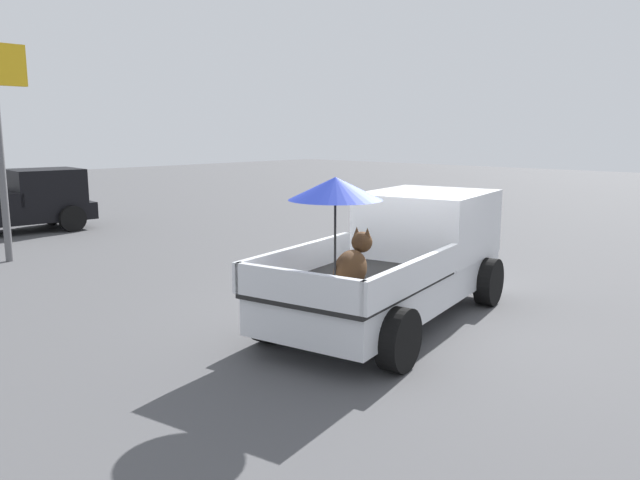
# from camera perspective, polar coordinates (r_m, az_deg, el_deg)

# --- Properties ---
(ground_plane) EXTENTS (80.00, 80.00, 0.00)m
(ground_plane) POSITION_cam_1_polar(r_m,az_deg,el_deg) (9.75, 6.43, -7.43)
(ground_plane) COLOR #4C4C4F
(pickup_truck_main) EXTENTS (5.30, 2.95, 2.36)m
(pickup_truck_main) POSITION_cam_1_polar(r_m,az_deg,el_deg) (9.87, 7.63, -1.45)
(pickup_truck_main) COLOR black
(pickup_truck_main) RESTS_ON ground
(pickup_truck_red) EXTENTS (4.97, 2.58, 1.80)m
(pickup_truck_red) POSITION_cam_1_polar(r_m,az_deg,el_deg) (19.99, -26.56, 3.10)
(pickup_truck_red) COLOR black
(pickup_truck_red) RESTS_ON ground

